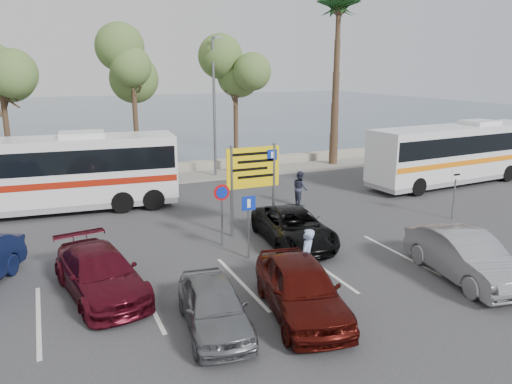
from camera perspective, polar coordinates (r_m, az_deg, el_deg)
name	(u,v)px	position (r m, az deg, el deg)	size (l,w,h in m)	color
ground	(263,265)	(17.00, 0.83, -8.38)	(120.00, 120.00, 0.00)	#333336
kerb_strip	(165,179)	(29.73, -10.36, 1.42)	(44.00, 2.40, 0.15)	gray
seawall	(157,169)	(31.60, -11.23, 2.55)	(48.00, 0.80, 0.60)	gray
sea	(88,114)	(74.86, -18.68, 8.45)	(140.00, 140.00, 0.00)	#3A495E
tree_left	(0,77)	(28.34, -27.19, 11.62)	(3.20, 3.20, 7.20)	#382619
tree_mid	(132,64)	(28.73, -13.96, 14.04)	(3.20, 3.20, 8.00)	#382619
tree_right	(235,72)	(30.35, -2.37, 13.50)	(3.20, 3.20, 7.40)	#382619
palm_tree	(339,11)	(33.69, 9.43, 19.70)	(4.80, 4.80, 11.20)	#382619
street_lamp_right	(215,100)	(29.45, -4.76, 10.39)	(0.45, 1.15, 8.01)	slate
direction_sign	(253,174)	(19.46, -0.33, 2.05)	(2.20, 0.12, 3.60)	slate
sign_no_stop	(222,205)	(18.36, -3.93, -1.48)	(0.60, 0.08, 2.35)	slate
sign_parking	(249,218)	(17.11, -0.86, -3.00)	(0.50, 0.07, 2.25)	slate
sign_taxi	(455,187)	(23.25, 21.80, 0.48)	(0.50, 0.07, 2.20)	slate
lane_markings	(243,282)	(15.74, -1.48, -10.28)	(12.02, 4.20, 0.01)	silver
coach_bus_left	(44,177)	(24.41, -23.08, 1.62)	(11.86, 3.42, 3.65)	silver
coach_bus_right	(456,155)	(30.43, 21.90, 3.91)	(11.45, 3.33, 3.52)	silver
car_silver_a	(214,306)	(12.96, -4.83, -12.84)	(1.51, 3.77, 1.28)	slate
car_maroon	(100,273)	(15.38, -17.39, -8.84)	(1.90, 4.66, 1.35)	#4F0D19
car_red	(301,288)	(13.63, 5.18, -10.86)	(1.80, 4.48, 1.53)	#430D09
suv_black	(294,227)	(18.83, 4.31, -4.01)	(2.17, 4.71, 1.31)	black
car_silver_b	(465,256)	(17.03, 22.79, -6.76)	(1.60, 4.60, 1.51)	gray
pedestrian_near	(307,258)	(15.22, 5.81, -7.51)	(0.66, 0.44, 1.82)	#8CA0CC
pedestrian_far	(300,188)	(24.03, 5.06, 0.44)	(0.81, 0.63, 1.67)	#2E3246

